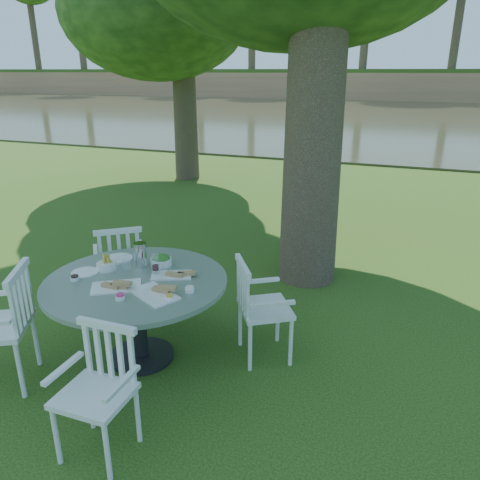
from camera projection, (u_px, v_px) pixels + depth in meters
name	position (u px, v px, depth m)	size (l,w,h in m)	color
ground	(233.00, 327.00, 4.63)	(140.00, 140.00, 0.00)	#1B3A0C
table	(137.00, 294.00, 3.92)	(1.52, 1.52, 0.76)	black
chair_ne	(255.00, 303.00, 3.99)	(0.60, 0.61, 0.90)	white
chair_nw	(120.00, 261.00, 4.82)	(0.64, 0.63, 0.92)	white
chair_sw	(9.00, 318.00, 3.63)	(0.64, 0.66, 0.98)	white
chair_se	(102.00, 379.00, 3.02)	(0.44, 0.42, 0.87)	white
tableware	(136.00, 269.00, 3.98)	(1.16, 0.85, 0.22)	white
river	(393.00, 118.00, 24.82)	(100.00, 28.00, 0.12)	#30321E
far_bank	(422.00, 7.00, 38.16)	(100.00, 18.00, 15.20)	#9E6F49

